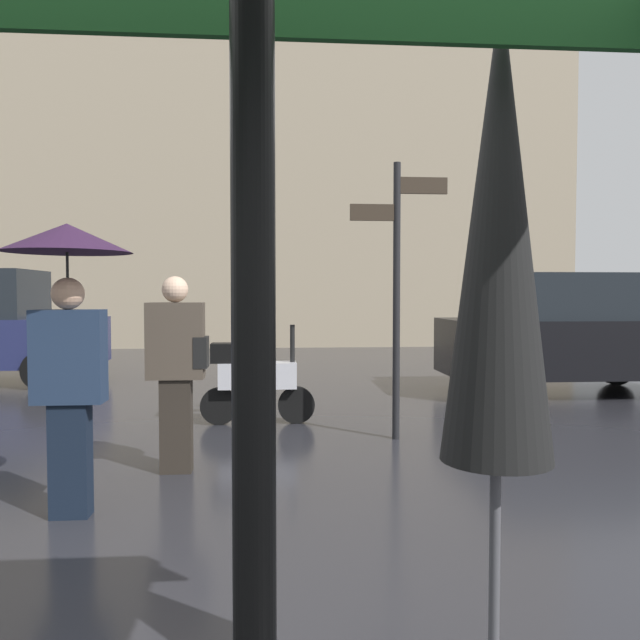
{
  "coord_description": "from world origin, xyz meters",
  "views": [
    {
      "loc": [
        0.16,
        -2.35,
        1.62
      ],
      "look_at": [
        0.79,
        5.6,
        1.28
      ],
      "focal_mm": 34.7,
      "sensor_mm": 36.0,
      "label": 1
    }
  ],
  "objects": [
    {
      "name": "folded_patio_umbrella_far",
      "position": [
        0.88,
        -0.41,
        1.73
      ],
      "size": [
        0.47,
        0.47,
        2.6
      ],
      "color": "black",
      "rests_on": "ground"
    },
    {
      "name": "pedestrian_with_umbrella",
      "position": [
        -1.3,
        2.21,
        1.58
      ],
      "size": [
        0.91,
        0.91,
        2.12
      ],
      "rotation": [
        0.0,
        0.0,
        1.84
      ],
      "color": "black",
      "rests_on": "ground"
    },
    {
      "name": "pedestrian_with_bag",
      "position": [
        -0.69,
        3.29,
        1.0
      ],
      "size": [
        0.54,
        0.24,
        1.78
      ],
      "rotation": [
        0.0,
        0.0,
        2.96
      ],
      "color": "#2A241E",
      "rests_on": "ground"
    },
    {
      "name": "parked_scooter",
      "position": [
        -0.06,
        5.32,
        0.56
      ],
      "size": [
        1.42,
        0.32,
        1.23
      ],
      "rotation": [
        0.0,
        0.0,
        0.31
      ],
      "color": "black",
      "rests_on": "ground"
    },
    {
      "name": "parked_car_left",
      "position": [
        4.93,
        7.3,
        0.98
      ],
      "size": [
        4.02,
        1.91,
        1.94
      ],
      "rotation": [
        0.0,
        0.0,
        3.26
      ],
      "color": "black",
      "rests_on": "ground"
    },
    {
      "name": "street_signpost",
      "position": [
        1.55,
        4.41,
        1.85
      ],
      "size": [
        1.08,
        0.08,
        3.06
      ],
      "color": "black",
      "rests_on": "ground"
    },
    {
      "name": "building_block",
      "position": [
        0.0,
        17.3,
        8.38
      ],
      "size": [
        19.15,
        2.22,
        16.75
      ],
      "primitive_type": "cube",
      "color": "gray",
      "rests_on": "ground"
    }
  ]
}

